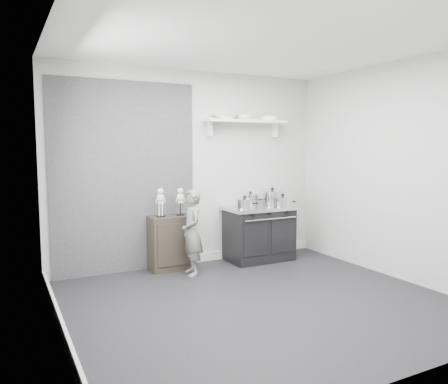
% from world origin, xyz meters
% --- Properties ---
extents(ground, '(4.00, 4.00, 0.00)m').
position_xyz_m(ground, '(0.00, 0.00, 0.00)').
color(ground, black).
rests_on(ground, ground).
extents(room_shell, '(4.02, 3.62, 2.71)m').
position_xyz_m(room_shell, '(-0.09, 0.15, 1.64)').
color(room_shell, '#AAAAA7').
rests_on(room_shell, ground).
extents(wall_shelf, '(1.30, 0.26, 0.24)m').
position_xyz_m(wall_shelf, '(0.80, 1.68, 2.01)').
color(wall_shelf, silver).
rests_on(wall_shelf, room_shell).
extents(stove, '(0.99, 0.62, 0.79)m').
position_xyz_m(stove, '(0.92, 1.48, 0.40)').
color(stove, black).
rests_on(stove, ground).
extents(side_cabinet, '(0.56, 0.33, 0.73)m').
position_xyz_m(side_cabinet, '(-0.40, 1.61, 0.36)').
color(side_cabinet, black).
rests_on(side_cabinet, ground).
extents(child, '(0.32, 0.44, 1.11)m').
position_xyz_m(child, '(-0.24, 1.25, 0.56)').
color(child, slate).
rests_on(child, ground).
extents(pot_front_left, '(0.33, 0.25, 0.18)m').
position_xyz_m(pot_front_left, '(0.61, 1.38, 0.86)').
color(pot_front_left, silver).
rests_on(pot_front_left, stove).
extents(pot_back_left, '(0.32, 0.24, 0.21)m').
position_xyz_m(pot_back_left, '(0.84, 1.61, 0.88)').
color(pot_back_left, silver).
rests_on(pot_back_left, stove).
extents(pot_back_right, '(0.38, 0.29, 0.26)m').
position_xyz_m(pot_back_right, '(1.20, 1.57, 0.90)').
color(pot_back_right, silver).
rests_on(pot_back_right, stove).
extents(pot_front_right, '(0.36, 0.28, 0.20)m').
position_xyz_m(pot_front_right, '(1.19, 1.28, 0.87)').
color(pot_front_right, silver).
rests_on(pot_front_right, stove).
extents(skeleton_full, '(0.12, 0.08, 0.44)m').
position_xyz_m(skeleton_full, '(-0.53, 1.61, 0.95)').
color(skeleton_full, beige).
rests_on(skeleton_full, side_cabinet).
extents(skeleton_torso, '(0.12, 0.08, 0.43)m').
position_xyz_m(skeleton_torso, '(-0.25, 1.61, 0.94)').
color(skeleton_torso, beige).
rests_on(skeleton_torso, side_cabinet).
extents(bowl_large, '(0.32, 0.32, 0.08)m').
position_xyz_m(bowl_large, '(0.46, 1.67, 2.08)').
color(bowl_large, white).
rests_on(bowl_large, wall_shelf).
extents(bowl_small, '(0.22, 0.22, 0.07)m').
position_xyz_m(bowl_small, '(0.76, 1.67, 2.07)').
color(bowl_small, white).
rests_on(bowl_small, wall_shelf).
extents(plate_stack, '(0.25, 0.25, 0.06)m').
position_xyz_m(plate_stack, '(1.20, 1.67, 2.07)').
color(plate_stack, white).
rests_on(plate_stack, wall_shelf).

